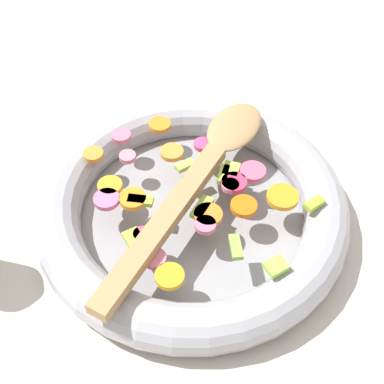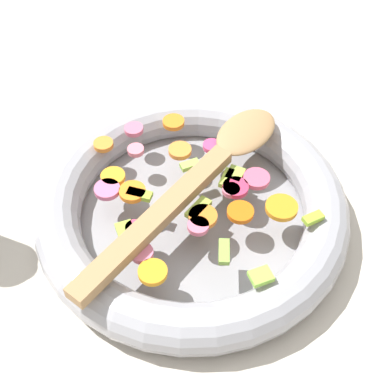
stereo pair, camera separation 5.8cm
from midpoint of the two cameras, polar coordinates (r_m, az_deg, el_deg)
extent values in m
plane|color=beige|center=(0.62, 2.68, -3.20)|extent=(4.00, 4.00, 0.00)
cylinder|color=gray|center=(0.61, 2.70, -2.86)|extent=(0.30, 0.30, 0.01)
torus|color=#9E9EA5|center=(0.60, 2.77, -1.73)|extent=(0.35, 0.35, 0.05)
cylinder|color=orange|center=(0.56, 8.13, -2.32)|extent=(0.03, 0.03, 0.01)
cylinder|color=orange|center=(0.65, 0.56, 7.33)|extent=(0.03, 0.03, 0.01)
cylinder|color=orange|center=(0.57, 12.40, -1.80)|extent=(0.04, 0.04, 0.01)
cylinder|color=orange|center=(0.65, 9.69, 6.66)|extent=(0.05, 0.05, 0.01)
cylinder|color=orange|center=(0.59, -5.68, 1.46)|extent=(0.03, 0.03, 0.01)
cylinder|color=orange|center=(0.55, 4.16, -2.83)|extent=(0.04, 0.04, 0.01)
cylinder|color=orange|center=(0.62, 1.39, 4.30)|extent=(0.04, 0.04, 0.01)
cylinder|color=orange|center=(0.63, -6.85, 4.93)|extent=(0.03, 0.03, 0.01)
cylinder|color=orange|center=(0.57, -3.53, -0.14)|extent=(0.04, 0.04, 0.01)
cylinder|color=orange|center=(0.51, -0.98, -8.76)|extent=(0.04, 0.04, 0.01)
cube|color=#A6BC3B|center=(0.62, 6.27, 4.09)|extent=(0.03, 0.03, 0.01)
cube|color=#97C031|center=(0.57, 15.65, -2.87)|extent=(0.02, 0.02, 0.01)
cube|color=#87B445|center=(0.53, 6.58, -6.54)|extent=(0.03, 0.03, 0.01)
cube|color=#97BA3B|center=(0.54, -4.23, -4.41)|extent=(0.03, 0.03, 0.01)
cube|color=#96B03E|center=(0.56, 3.63, -1.97)|extent=(0.02, 0.03, 0.01)
cube|color=#B5DB4D|center=(0.59, 6.51, 1.32)|extent=(0.02, 0.03, 0.01)
cube|color=#9DCE4F|center=(0.60, 2.53, 2.74)|extent=(0.02, 0.02, 0.01)
cube|color=#92B936|center=(0.57, -2.78, -0.43)|extent=(0.03, 0.02, 0.01)
cube|color=#92CE45|center=(0.52, 10.57, -9.04)|extent=(0.02, 0.03, 0.01)
cube|color=#99BB48|center=(0.59, 7.39, 1.70)|extent=(0.02, 0.03, 0.01)
cylinder|color=#E14279|center=(0.62, 4.77, 4.77)|extent=(0.02, 0.02, 0.01)
cylinder|color=pink|center=(0.53, -2.24, -6.72)|extent=(0.03, 0.03, 0.01)
cylinder|color=#D62C60|center=(0.57, 1.84, -0.19)|extent=(0.02, 0.02, 0.01)
cylinder|color=#D03C63|center=(0.54, -3.04, -4.17)|extent=(0.03, 0.03, 0.01)
cylinder|color=pink|center=(0.62, -3.37, 4.34)|extent=(0.02, 0.02, 0.01)
cylinder|color=#D6335A|center=(0.58, 7.50, 0.31)|extent=(0.04, 0.04, 0.01)
cylinder|color=#E56784|center=(0.55, 3.70, -3.84)|extent=(0.03, 0.03, 0.01)
cylinder|color=#E36E86|center=(0.58, 7.05, 0.03)|extent=(0.02, 0.02, 0.01)
cylinder|color=#DF5775|center=(0.59, 9.67, 1.26)|extent=(0.04, 0.04, 0.01)
cylinder|color=#E26784|center=(0.64, -3.67, 6.56)|extent=(0.03, 0.03, 0.01)
cylinder|color=#DF6692|center=(0.58, -6.25, 0.11)|extent=(0.04, 0.04, 0.01)
cube|color=yellow|center=(0.60, 5.07, 2.93)|extent=(0.03, 0.03, 0.01)
cube|color=#A87F51|center=(0.54, -0.73, -3.00)|extent=(0.07, 0.23, 0.01)
ellipsoid|color=#A87F51|center=(0.63, 8.41, 6.26)|extent=(0.07, 0.10, 0.01)
camera|label=1|loc=(0.03, -87.13, 3.30)|focal=50.00mm
camera|label=2|loc=(0.03, 92.87, -3.30)|focal=50.00mm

